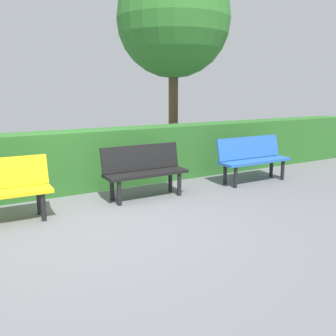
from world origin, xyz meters
The scene contains 5 objects.
ground_plane centered at (0.00, 0.00, 0.00)m, with size 16.31×16.31×0.00m, color slate.
bench_blue centered at (-3.35, -0.63, 0.48)m, with size 1.51×0.48×0.86m.
bench_black centered at (-1.06, -0.72, 0.48)m, with size 1.39×0.46×0.86m.
hedge_row centered at (-1.03, -1.71, 0.53)m, with size 12.31×0.63×1.05m, color #2D6B28.
tree_near centered at (-3.09, -3.17, 3.32)m, with size 2.64×2.64×4.66m.
Camera 1 is at (1.61, 4.65, 1.77)m, focal length 39.82 mm.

